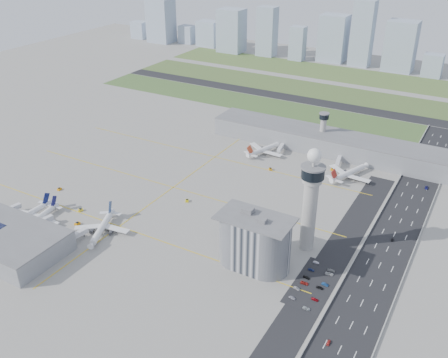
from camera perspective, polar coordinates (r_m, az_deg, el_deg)
The scene contains 61 objects.
ground at distance 325.70m, azimuth -3.06°, elevation -4.83°, with size 1000.00×1000.00×0.00m, color #9D9A92.
grass_strip_0 at distance 516.13m, azimuth 8.63°, elevation 7.59°, with size 480.00×50.00×0.08m, color #3C5729.
grass_strip_1 at distance 583.26m, azimuth 11.43°, elevation 9.73°, with size 480.00×60.00×0.08m, color #4C612E.
grass_strip_2 at distance 656.74m, azimuth 13.80°, elevation 11.50°, with size 480.00×70.00×0.08m, color #4A612E.
runway at distance 548.99m, azimuth 10.09°, elevation 8.71°, with size 480.00×22.00×0.10m, color black.
highway at distance 290.86m, azimuth 16.79°, elevation -10.68°, with size 28.00×500.00×0.10m, color black.
barrier_left at distance 292.59m, azimuth 14.14°, elevation -9.88°, with size 0.60×500.00×1.20m, color #9E9E99.
barrier_right at distance 289.14m, azimuth 19.52°, elevation -11.30°, with size 0.60×500.00×1.20m, color #9E9E99.
landside_road at distance 287.28m, azimuth 11.41°, elevation -10.47°, with size 18.00×260.00×0.08m, color black.
parking_lot at distance 278.66m, azimuth 10.18°, elevation -11.71°, with size 20.00×44.00×0.10m, color black.
taxiway_line_h_0 at distance 326.92m, azimuth -11.87°, elevation -5.32°, with size 260.00×0.60×0.01m, color yellow.
taxiway_line_h_1 at distance 366.62m, azimuth -5.83°, elevation -0.95°, with size 260.00×0.60×0.01m, color yellow.
taxiway_line_h_2 at distance 411.28m, azimuth -1.05°, elevation 2.54°, with size 260.00×0.60×0.01m, color yellow.
taxiway_line_v at distance 366.62m, azimuth -5.83°, elevation -0.95°, with size 0.60×260.00×0.01m, color yellow.
control_tower at distance 286.77m, azimuth 9.88°, elevation -1.95°, with size 14.00×14.00×64.50m.
secondary_tower at distance 427.84m, azimuth 11.25°, elevation 5.76°, with size 8.60×8.60×31.90m.
admin_building at distance 279.93m, azimuth 3.50°, elevation -7.13°, with size 42.00×24.00×33.50m.
terminal_pier at distance 427.48m, azimuth 12.28°, elevation 4.05°, with size 210.00×32.00×15.80m.
airplane_near_a at distance 348.41m, azimuth -21.80°, elevation -3.57°, with size 40.18×34.15×11.25m, color white, non-canonical shape.
airplane_near_b at distance 343.08m, azimuth -20.56°, elevation -3.90°, with size 37.65×32.00×10.54m, color white, non-canonical shape.
airplane_near_c at distance 319.76m, azimuth -13.88°, elevation -5.14°, with size 41.98×35.68×11.75m, color white, non-canonical shape.
airplane_far_a at distance 418.49m, azimuth 4.81°, elevation 3.78°, with size 41.91×35.62×11.73m, color white, non-canonical shape.
airplane_far_b at distance 388.88m, azimuth 14.24°, elevation 1.07°, with size 43.61×37.07×12.21m, color white, non-canonical shape.
jet_bridge_near_0 at distance 357.30m, azimuth -24.12°, elevation -3.77°, with size 14.00×3.00×5.70m, color silver, non-canonical shape.
jet_bridge_near_1 at distance 335.76m, azimuth -20.97°, elevation -5.20°, with size 14.00×3.00×5.70m, color silver, non-canonical shape.
jet_bridge_near_2 at distance 315.61m, azimuth -17.38°, elevation -6.80°, with size 14.00×3.00×5.70m, color silver, non-canonical shape.
jet_bridge_far_0 at distance 427.20m, azimuth 6.71°, elevation 3.76°, with size 14.00×3.00×5.70m, color silver, non-canonical shape.
jet_bridge_far_1 at distance 412.45m, azimuth 13.07°, elevation 2.29°, with size 14.00×3.00×5.70m, color silver, non-canonical shape.
tug_0 at distance 380.04m, azimuth -18.30°, elevation -1.08°, with size 2.05×2.99×1.74m, color orange, non-canonical shape.
tug_1 at distance 349.15m, azimuth -16.07°, elevation -3.40°, with size 2.19×3.18×1.85m, color yellow, non-canonical shape.
tug_2 at distance 334.60m, azimuth -16.42°, elevation -4.90°, with size 2.31×3.37×1.96m, color orange, non-canonical shape.
tug_3 at distance 347.31m, azimuth -4.25°, elevation -2.46°, with size 2.09×3.04×1.77m, color yellow, non-canonical shape.
tug_4 at distance 391.10m, azimuth 5.32°, elevation 1.16°, with size 2.19×3.19×1.85m, color orange, non-canonical shape.
tug_5 at distance 397.92m, azimuth 12.32°, elevation 1.10°, with size 2.28×3.32×1.93m, color orange, non-canonical shape.
car_lot_0 at distance 267.59m, azimuth 7.81°, elevation -13.29°, with size 1.39×3.46×1.18m, color #B3B3C1.
car_lot_1 at distance 273.46m, azimuth 8.30°, elevation -12.26°, with size 1.36×3.91×1.29m, color gray.
car_lot_2 at distance 277.48m, azimuth 9.18°, elevation -11.66°, with size 2.02×4.38×1.22m, color maroon.
car_lot_3 at distance 281.44m, azimuth 9.42°, elevation -11.05°, with size 1.57×3.85×1.12m, color black.
car_lot_4 at distance 287.21m, azimuth 9.95°, elevation -10.17°, with size 1.45×3.61×1.23m, color navy.
car_lot_5 at distance 293.12m, azimuth 10.48°, elevation -9.36°, with size 1.20×3.44×1.13m, color silver.
car_lot_6 at distance 262.69m, azimuth 9.39°, elevation -14.37°, with size 1.83×3.97×1.10m, color #A0A8AE.
car_lot_7 at distance 268.44m, azimuth 10.35°, elevation -13.38°, with size 1.55×3.80×1.10m, color maroon.
car_lot_8 at distance 275.96m, azimuth 10.90°, elevation -12.09°, with size 1.51×3.75×1.28m, color black.
car_lot_9 at distance 278.55m, azimuth 11.47°, elevation -11.72°, with size 1.33×3.82×1.26m, color navy.
car_lot_10 at distance 286.18m, azimuth 11.95°, elevation -10.55°, with size 2.08×4.51×1.25m, color silver.
car_lot_11 at distance 288.83m, azimuth 12.15°, elevation -10.18°, with size 1.66×4.09×1.19m, color gray.
car_hw_0 at distance 247.60m, azimuth 11.84°, elevation -17.84°, with size 1.46×3.62×1.23m, color #B22D28.
car_hw_1 at distance 323.49m, azimuth 18.69°, elevation -6.59°, with size 1.28×3.66×1.20m, color black.
car_hw_2 at distance 391.73m, azimuth 22.13°, elevation -0.92°, with size 2.16×4.70×1.30m, color navy.
car_hw_4 at distance 449.02m, azimuth 21.78°, elevation 2.78°, with size 1.33×3.32×1.13m, color gray.
skyline_bldg_0 at distance 854.19m, azimuth -9.60°, elevation 16.45°, with size 24.05×19.24×26.50m, color #9EADC1.
skyline_bldg_1 at distance 819.35m, azimuth -7.22°, elevation 17.53°, with size 37.63×30.10×65.60m, color #9EADC1.
skyline_bldg_2 at distance 810.38m, azimuth -4.22°, elevation 16.16°, with size 22.81×18.25×26.79m, color #9EADC1.
skyline_bldg_3 at distance 789.92m, azimuth -1.74°, elevation 16.29°, with size 32.30×25.84×36.93m, color #9EADC1.
skyline_bldg_4 at distance 750.24m, azimuth 0.85°, elevation 16.60°, with size 35.81×28.65×60.36m, color #9EADC1.
skyline_bldg_5 at distance 729.40m, azimuth 4.93°, elevation 16.44°, with size 25.49×20.39×66.89m, color #9EADC1.
skyline_bldg_6 at distance 711.79m, azimuth 8.41°, elevation 15.08°, with size 20.04×16.03×45.20m, color #9EADC1.
skyline_bldg_7 at distance 713.55m, azimuth 12.38°, elevation 15.45°, with size 35.76×28.61×61.22m, color #9EADC1.
skyline_bldg_8 at distance 695.53m, azimuth 15.56°, elevation 15.72°, with size 26.33×21.06×83.39m, color #9EADC1.
skyline_bldg_9 at distance 687.95m, azimuth 19.54°, elevation 14.13°, with size 36.96×29.57×62.11m, color #9EADC1.
skyline_bldg_10 at distance 677.23m, azimuth 22.74°, elevation 11.87°, with size 23.01×18.41×27.75m, color #9EADC1.
Camera 1 is at (150.81, -229.49, 175.13)m, focal length 40.00 mm.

